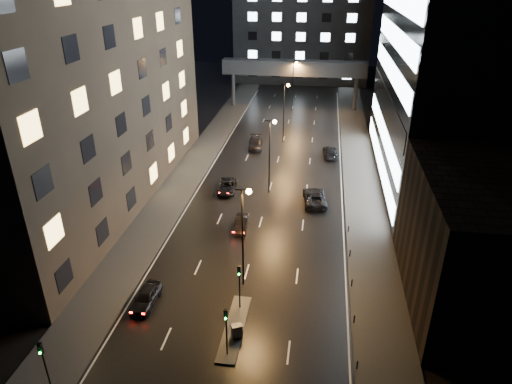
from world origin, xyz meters
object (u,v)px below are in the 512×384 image
Objects in this scene: car_away_d at (255,143)px; car_toward_a at (315,197)px; car_away_b at (242,223)px; car_toward_b at (330,152)px; utility_cabinet at (237,331)px; car_away_a at (146,297)px; car_away_c at (227,186)px.

car_away_d is 21.49m from car_toward_a.
car_away_b is 26.59m from car_away_d.
car_toward_b reaches higher than utility_cabinet.
car_away_a is 0.87× the size of car_away_c.
car_away_b is (6.13, 14.27, -0.07)m from car_away_a.
car_away_c is 17.12m from car_away_d.
car_toward_b is (16.21, 38.66, 0.02)m from car_away_a.
car_away_b is at bearing 74.05° from utility_cabinet.
car_away_c is (-3.68, 9.42, 0.02)m from car_away_b.
car_toward_a reaches higher than car_away_d.
car_away_c reaches higher than utility_cabinet.
utility_cabinet is (6.36, -26.67, 0.06)m from car_away_c.
car_away_a is 0.74× the size of car_toward_a.
car_away_a is at bearing -101.39° from car_away_c.
car_away_a is at bearing 49.73° from car_toward_a.
car_away_c is at bearing -15.43° from car_toward_a.
car_toward_b is at bearing -16.22° from car_away_d.
car_away_d is at bearing 91.21° from car_away_b.
car_away_c is (2.45, 23.69, -0.05)m from car_away_a.
car_away_b is 0.82× the size of car_away_c.
car_toward_a is (14.26, 22.00, 0.08)m from car_away_a.
car_toward_a reaches higher than utility_cabinet.
car_away_c is at bearing 78.64° from utility_cabinet.
car_away_d reaches higher than car_away_c.
car_away_b is 10.11m from car_away_c.
car_away_a is 3.60× the size of utility_cabinet.
car_toward_b reaches higher than car_away_c.
car_away_c is 0.93× the size of car_away_d.
car_away_b is 17.46m from utility_cabinet.
utility_cabinet reaches higher than car_away_b.
car_away_a reaches higher than car_away_b.
car_away_a is 15.53m from car_away_b.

